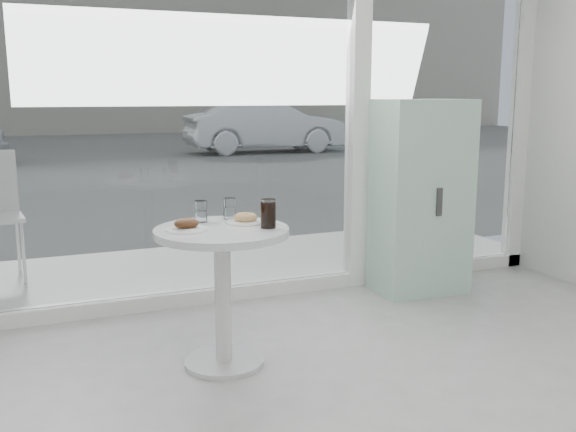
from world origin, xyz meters
name	(u,v)px	position (x,y,z in m)	size (l,w,h in m)	color
storefront	(254,59)	(0.07, 3.00, 1.71)	(5.00, 0.14, 3.00)	white
main_table	(222,268)	(-0.50, 1.90, 0.55)	(0.72, 0.72, 0.77)	silver
patio_deck	(216,267)	(0.00, 3.80, 0.03)	(5.60, 1.60, 0.05)	silver
street	(85,153)	(0.00, 16.00, 0.00)	(40.00, 24.00, 0.00)	#3A3A3A
far_building	(57,26)	(0.00, 25.00, 4.00)	(40.00, 2.00, 8.00)	gray
mint_cabinet	(421,197)	(1.26, 2.66, 0.72)	(0.68, 0.47, 1.44)	#9AC4B0
car_silver	(265,126)	(4.34, 14.33, 0.68)	(1.43, 4.10, 1.35)	#B5B8BD
plate_fritter	(187,226)	(-0.68, 1.91, 0.80)	(0.21, 0.21, 0.07)	white
plate_donut	(246,219)	(-0.34, 1.99, 0.79)	(0.22, 0.22, 0.05)	white
water_tumbler_a	(201,213)	(-0.56, 2.11, 0.82)	(0.07, 0.07, 0.12)	white
water_tumbler_b	(230,210)	(-0.38, 2.13, 0.82)	(0.07, 0.07, 0.12)	white
cola_glass	(268,214)	(-0.27, 1.82, 0.84)	(0.08, 0.08, 0.15)	white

